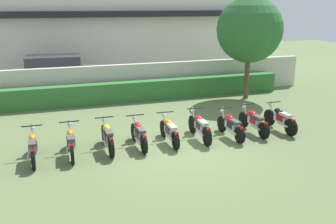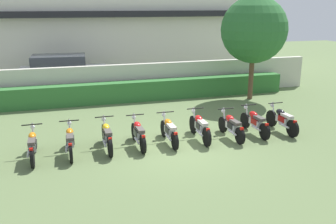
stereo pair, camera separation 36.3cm
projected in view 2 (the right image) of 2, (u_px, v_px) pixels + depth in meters
ground at (175, 149)px, 11.88m from camera, size 60.00×60.00×0.00m
building at (106, 16)px, 24.83m from camera, size 20.24×6.50×7.35m
compound_wall at (131, 81)px, 18.20m from camera, size 19.23×0.30×1.65m
hedge_row at (134, 91)px, 17.65m from camera, size 15.38×0.70×0.94m
parked_car at (63, 73)px, 19.64m from camera, size 4.62×2.34×1.89m
tree_near_inspector at (254, 30)px, 17.28m from camera, size 3.09×3.09×4.83m
motorcycle_in_row_0 at (33, 145)px, 10.95m from camera, size 0.60×1.84×0.96m
motorcycle_in_row_1 at (70, 141)px, 11.30m from camera, size 0.60×1.86×0.96m
motorcycle_in_row_2 at (107, 136)px, 11.67m from camera, size 0.60×1.87×0.98m
motorcycle_in_row_3 at (138, 133)px, 11.97m from camera, size 0.60×1.82×0.95m
motorcycle_in_row_4 at (169, 130)px, 12.26m from camera, size 0.60×1.85×0.95m
motorcycle_in_row_5 at (200, 127)px, 12.58m from camera, size 0.60×1.98×0.97m
motorcycle_in_row_6 at (231, 126)px, 12.72m from camera, size 0.60×1.83×0.94m
motorcycle_in_row_7 at (255, 122)px, 13.13m from camera, size 0.60×1.92×0.95m
motorcycle_in_row_8 at (282, 120)px, 13.36m from camera, size 0.60×1.89×0.97m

